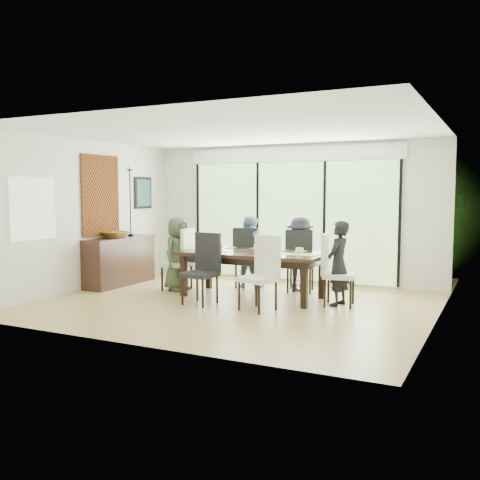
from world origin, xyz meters
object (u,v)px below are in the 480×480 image
at_px(chair_far_right, 300,260).
at_px(laptop, 205,249).
at_px(chair_far_left, 250,257).
at_px(chair_near_right, 258,273).
at_px(cup_c, 299,251).
at_px(person_far_left, 249,252).
at_px(person_far_right, 300,255).
at_px(chair_left_end, 177,259).
at_px(table_top, 252,254).
at_px(person_left_end, 178,254).
at_px(chair_near_left, 200,269).
at_px(chair_right_end, 340,270).
at_px(cup_a, 220,246).
at_px(cup_b, 258,250).
at_px(bowl, 116,235).
at_px(sideboard, 120,261).
at_px(person_right_end, 338,263).
at_px(vase, 256,248).

xyz_separation_m(chair_far_right, laptop, (-1.40, -0.95, 0.22)).
xyz_separation_m(chair_far_left, chair_near_right, (0.95, -1.72, 0.00)).
xyz_separation_m(chair_far_left, cup_c, (1.25, -0.75, 0.25)).
bearing_deg(chair_far_right, person_far_left, -11.48).
bearing_deg(person_far_right, chair_left_end, 30.17).
bearing_deg(table_top, person_left_end, 180.00).
relative_size(chair_near_left, laptop, 3.33).
bearing_deg(chair_right_end, cup_a, 77.35).
xyz_separation_m(chair_far_left, cup_b, (0.60, -0.95, 0.25)).
distance_m(cup_c, bowl, 3.59).
height_order(table_top, person_left_end, person_left_end).
xyz_separation_m(person_left_end, sideboard, (-1.30, -0.01, -0.21)).
xyz_separation_m(person_right_end, vase, (-1.43, 0.05, 0.17)).
bearing_deg(vase, cup_a, 172.41).
height_order(chair_far_left, cup_c, chair_far_left).
relative_size(chair_left_end, chair_near_left, 1.00).
relative_size(chair_left_end, cup_a, 8.87).
relative_size(cup_c, sideboard, 0.08).
distance_m(person_right_end, sideboard, 4.26).
height_order(cup_b, cup_c, cup_c).
xyz_separation_m(chair_far_right, chair_near_left, (-1.05, -1.72, 0.00)).
relative_size(table_top, chair_near_right, 2.18).
bearing_deg(person_far_right, table_top, 64.59).
bearing_deg(person_far_right, person_left_end, 30.36).
bearing_deg(laptop, bowl, 179.80).
xyz_separation_m(person_left_end, person_far_right, (2.03, 0.83, 0.00)).
height_order(cup_a, cup_c, same).
bearing_deg(chair_near_left, cup_c, 41.97).
bearing_deg(person_right_end, laptop, -79.79).
xyz_separation_m(chair_left_end, vase, (1.55, 0.05, 0.27)).
relative_size(cup_a, bowl, 0.26).
distance_m(chair_near_left, sideboard, 2.44).
bearing_deg(chair_right_end, person_far_right, 40.11).
bearing_deg(chair_near_right, chair_left_end, 173.03).
xyz_separation_m(chair_right_end, chair_near_left, (-2.00, -0.87, 0.00)).
height_order(table_top, person_far_left, person_far_left).
height_order(chair_far_left, vase, chair_far_left).
bearing_deg(cup_b, person_far_left, 122.83).
bearing_deg(bowl, cup_b, 0.27).
bearing_deg(person_right_end, cup_a, -86.18).
bearing_deg(chair_right_end, person_far_left, 58.20).
distance_m(person_far_right, cup_b, 1.02).
height_order(chair_near_right, person_left_end, person_left_end).
bearing_deg(sideboard, person_left_end, 0.61).
height_order(person_left_end, person_far_left, same).
relative_size(table_top, chair_far_left, 2.18).
xyz_separation_m(chair_near_left, cup_b, (0.65, 0.77, 0.25)).
distance_m(table_top, bowl, 2.79).
distance_m(table_top, person_far_right, 1.00).
distance_m(chair_left_end, chair_far_right, 2.22).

